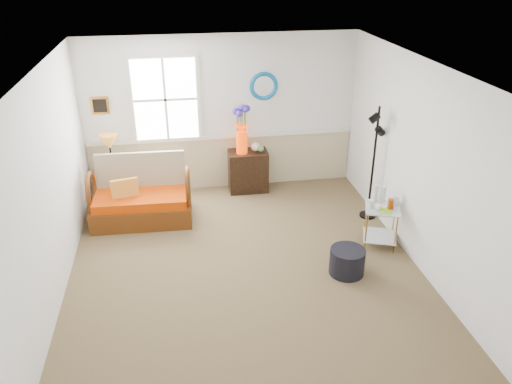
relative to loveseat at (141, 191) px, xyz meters
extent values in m
cube|color=olive|center=(1.36, -1.48, -0.48)|extent=(4.50, 5.00, 0.01)
cube|color=white|center=(1.36, -1.48, 2.12)|extent=(4.50, 5.00, 0.01)
cube|color=silver|center=(1.36, 1.02, 0.82)|extent=(4.50, 0.01, 2.60)
cube|color=silver|center=(1.36, -3.98, 0.82)|extent=(4.50, 0.01, 2.60)
cube|color=silver|center=(-0.89, -1.48, 0.82)|extent=(0.01, 5.00, 2.60)
cube|color=silver|center=(3.61, -1.48, 0.82)|extent=(0.01, 5.00, 2.60)
cube|color=tan|center=(1.36, 1.00, -0.03)|extent=(4.46, 0.02, 0.90)
cube|color=silver|center=(1.36, 0.99, 0.44)|extent=(4.46, 0.04, 0.06)
cube|color=#BB7920|center=(-0.56, 1.00, 1.07)|extent=(0.28, 0.03, 0.28)
torus|color=#1388C8|center=(2.06, 1.00, 1.27)|extent=(0.47, 0.07, 0.47)
imported|color=#57843B|center=(-0.34, 0.70, 0.22)|extent=(0.42, 0.43, 0.25)
cylinder|color=black|center=(2.64, -1.87, -0.31)|extent=(0.55, 0.55, 0.35)
camera|label=1|loc=(0.60, -6.94, 3.31)|focal=35.00mm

